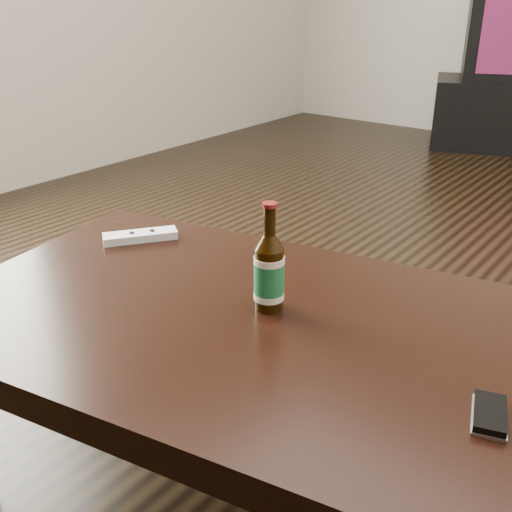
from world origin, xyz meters
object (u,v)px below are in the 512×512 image
Objects in this scene: remote at (140,236)px; coffee_table at (256,345)px; beer_bottle at (269,273)px; phone at (490,415)px.

coffee_table is at bearing 19.84° from remote.
coffee_table is 7.74× the size of remote.
beer_bottle is 2.08× the size of phone.
remote is at bearing 164.50° from coffee_table.
beer_bottle is at bearing 153.64° from phone.
beer_bottle is at bearing 93.30° from coffee_table.
beer_bottle reaches higher than remote.
remote reaches higher than coffee_table.
coffee_table is at bearing 159.29° from phone.
remote reaches higher than phone.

